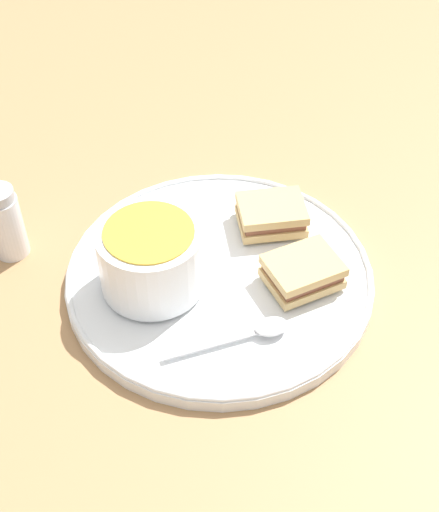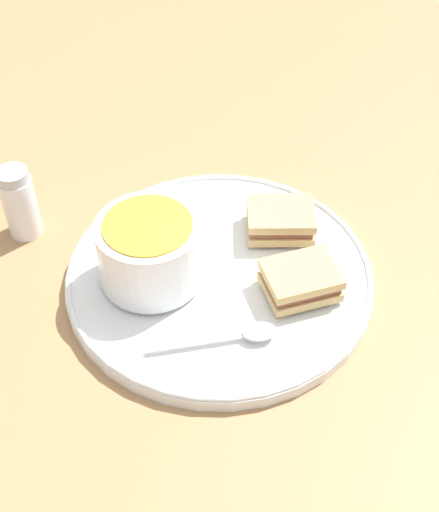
{
  "view_description": "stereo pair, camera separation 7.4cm",
  "coord_description": "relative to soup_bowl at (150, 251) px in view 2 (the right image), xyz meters",
  "views": [
    {
      "loc": [
        -0.19,
        0.49,
        0.57
      ],
      "look_at": [
        0.0,
        0.0,
        0.04
      ],
      "focal_mm": 50.0,
      "sensor_mm": 36.0,
      "label": 1
    },
    {
      "loc": [
        -0.26,
        0.45,
        0.57
      ],
      "look_at": [
        0.0,
        0.0,
        0.04
      ],
      "focal_mm": 50.0,
      "sensor_mm": 36.0,
      "label": 2
    }
  ],
  "objects": [
    {
      "name": "ground_plane",
      "position": [
        -0.06,
        -0.04,
        -0.06
      ],
      "size": [
        2.4,
        2.4,
        0.0
      ],
      "primitive_type": "plane",
      "color": "#9E754C"
    },
    {
      "name": "plate",
      "position": [
        -0.06,
        -0.04,
        -0.05
      ],
      "size": [
        0.33,
        0.33,
        0.02
      ],
      "color": "white",
      "rests_on": "ground_plane"
    },
    {
      "name": "soup_bowl",
      "position": [
        0.0,
        0.0,
        0.0
      ],
      "size": [
        0.11,
        0.11,
        0.07
      ],
      "color": "white",
      "rests_on": "plate"
    },
    {
      "name": "spoon",
      "position": [
        -0.13,
        0.02,
        -0.03
      ],
      "size": [
        0.11,
        0.09,
        0.01
      ],
      "rotation": [
        0.0,
        0.0,
        10.13
      ],
      "color": "silver",
      "rests_on": "plate"
    },
    {
      "name": "sandwich_half_near",
      "position": [
        -0.14,
        -0.06,
        -0.02
      ],
      "size": [
        0.09,
        0.09,
        0.03
      ],
      "rotation": [
        0.0,
        0.0,
        3.97
      ],
      "color": "tan",
      "rests_on": "plate"
    },
    {
      "name": "sandwich_half_far",
      "position": [
        -0.09,
        -0.13,
        -0.02
      ],
      "size": [
        0.09,
        0.09,
        0.03
      ],
      "rotation": [
        0.0,
        0.0,
        3.67
      ],
      "color": "tan",
      "rests_on": "plate"
    },
    {
      "name": "salt_shaker",
      "position": [
        0.18,
        -0.0,
        -0.01
      ],
      "size": [
        0.04,
        0.04,
        0.09
      ],
      "color": "silver",
      "rests_on": "ground_plane"
    }
  ]
}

